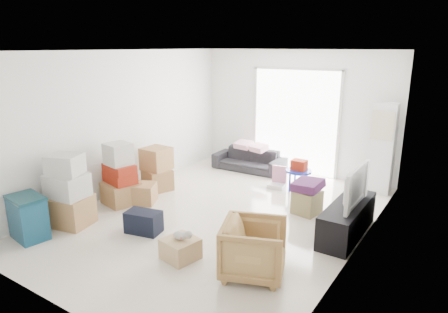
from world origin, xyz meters
The scene contains 21 objects.
room_shell centered at (0.00, 0.00, 1.35)m, with size 4.98×6.48×3.18m.
sliding_door centered at (0.00, 2.98, 1.24)m, with size 2.10×0.04×2.33m.
ac_tower centered at (1.95, 2.65, 0.88)m, with size 0.45×0.30×1.75m, color silver.
tv_console centered at (2.00, 0.47, 0.25)m, with size 0.45×1.51×0.50m, color black.
television centered at (2.00, 0.47, 0.57)m, with size 1.02×0.58×0.13m, color black.
sofa centered at (-0.87, 2.50, 0.32)m, with size 1.65×0.48×0.65m, color #2C2B31.
pillow_left centered at (-1.05, 2.54, 0.71)m, with size 0.39×0.31×0.12m, color #F0AFC6.
pillow_right centered at (-0.61, 2.47, 0.71)m, with size 0.39×0.31×0.13m, color #F0AFC6.
armchair centered at (1.36, -1.26, 0.39)m, with size 0.75×0.70×0.77m, color tan.
storage_bins centered at (-1.90, -2.23, 0.33)m, with size 0.63×0.49×0.66m.
box_stack_a centered at (-1.80, -1.60, 0.52)m, with size 0.73×0.65×1.16m.
box_stack_b centered at (-1.80, -0.53, 0.49)m, with size 0.68×0.66×1.12m.
box_stack_c centered at (-1.77, 0.40, 0.41)m, with size 0.70×0.65×0.85m.
loose_box centered at (-1.49, -0.29, 0.18)m, with size 0.43×0.43×0.36m, color #AC774E.
duffel_bag centered at (-0.62, -1.16, 0.17)m, with size 0.53×0.32×0.34m, color black.
ottoman centered at (1.19, 0.90, 0.20)m, with size 0.40×0.40×0.40m, color #918954.
blanket centered at (1.19, 0.90, 0.47)m, with size 0.44×0.44×0.14m, color #562257.
kids_table centered at (0.63, 1.83, 0.45)m, with size 0.50×0.50×0.63m.
toy_walker centered at (0.19, 1.81, 0.12)m, with size 0.35×0.32×0.43m.
wood_crate centered at (0.35, -1.46, 0.14)m, with size 0.42×0.42×0.28m, color tan.
plush_bunny centered at (0.38, -1.45, 0.34)m, with size 0.27×0.15×0.14m.
Camera 1 is at (3.49, -5.16, 2.77)m, focal length 32.00 mm.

